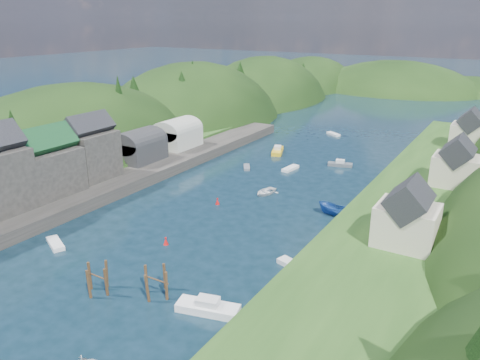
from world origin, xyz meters
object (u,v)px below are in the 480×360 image
Objects in this scene: piling_cluster_near at (98,281)px; channel_buoy_far at (217,201)px; piling_cluster_far at (156,284)px; channel_buoy_near at (166,241)px.

channel_buoy_far is at bearing 96.30° from piling_cluster_near.
piling_cluster_near is 1.03× the size of piling_cluster_far.
piling_cluster_near reaches higher than piling_cluster_far.
piling_cluster_far is at bearing -54.92° from channel_buoy_near.
piling_cluster_far is 3.45× the size of channel_buoy_near.
channel_buoy_far is at bearing 109.53° from piling_cluster_far.
channel_buoy_near and channel_buoy_far have the same top height.
channel_buoy_near is 1.00× the size of channel_buoy_far.
piling_cluster_near is at bearing -154.08° from piling_cluster_far.
channel_buoy_far is (-2.03, 15.33, 0.00)m from channel_buoy_near.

